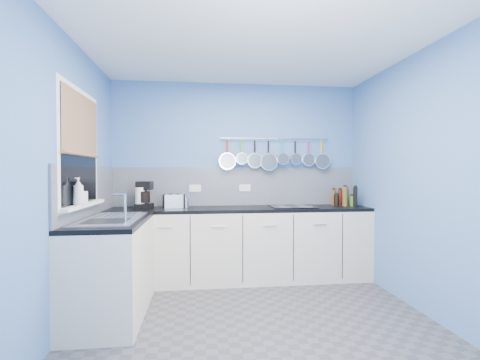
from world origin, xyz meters
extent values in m
cube|color=#47474C|center=(0.00, 0.00, -0.01)|extent=(3.20, 3.00, 0.02)
cube|color=white|center=(0.00, 0.00, 2.51)|extent=(3.20, 3.00, 0.02)
cube|color=#4D78B5|center=(0.00, 1.51, 1.25)|extent=(3.20, 0.02, 2.50)
cube|color=#4D78B5|center=(0.00, -1.51, 1.25)|extent=(3.20, 0.02, 2.50)
cube|color=#4D78B5|center=(-1.61, 0.00, 1.25)|extent=(0.02, 3.00, 2.50)
cube|color=#4D78B5|center=(1.61, 0.00, 1.25)|extent=(0.02, 3.00, 2.50)
cube|color=gray|center=(0.00, 1.49, 1.15)|extent=(3.20, 0.02, 0.50)
cube|color=gray|center=(-1.59, 0.60, 1.15)|extent=(0.02, 1.80, 0.50)
cube|color=beige|center=(0.00, 1.20, 0.43)|extent=(3.20, 0.60, 0.86)
cube|color=black|center=(0.00, 1.20, 0.88)|extent=(3.20, 0.60, 0.04)
cube|color=beige|center=(-1.30, 0.30, 0.43)|extent=(0.60, 1.20, 0.86)
cube|color=black|center=(-1.30, 0.30, 0.88)|extent=(0.60, 1.20, 0.04)
cube|color=white|center=(-1.58, 0.30, 1.55)|extent=(0.01, 1.00, 1.10)
cube|color=black|center=(-1.57, 0.30, 1.55)|extent=(0.01, 0.90, 1.00)
cube|color=#A07452|center=(-1.56, 0.30, 1.77)|extent=(0.01, 0.90, 0.55)
cube|color=white|center=(-1.55, 0.30, 1.04)|extent=(0.10, 0.98, 0.03)
cube|color=silver|center=(-1.30, 0.30, 0.90)|extent=(0.50, 0.95, 0.01)
cube|color=white|center=(-0.55, 1.48, 1.13)|extent=(0.15, 0.01, 0.09)
cube|color=white|center=(0.10, 1.48, 1.13)|extent=(0.15, 0.01, 0.09)
cylinder|color=silver|center=(0.50, 1.45, 1.78)|extent=(1.45, 0.02, 0.02)
imported|color=white|center=(-1.53, 0.12, 1.17)|extent=(0.11, 0.12, 0.24)
imported|color=white|center=(-1.53, 0.19, 1.14)|extent=(0.10, 0.10, 0.17)
cylinder|color=white|center=(-1.20, 1.19, 1.03)|extent=(0.12, 0.12, 0.26)
cube|color=silver|center=(-0.80, 1.28, 0.98)|extent=(0.28, 0.20, 0.16)
cylinder|color=silver|center=(-0.67, 1.29, 0.96)|extent=(0.08, 0.08, 0.12)
cube|color=black|center=(0.66, 1.18, 0.91)|extent=(0.54, 0.47, 0.01)
cylinder|color=#265919|center=(1.44, 1.33, 1.00)|extent=(0.06, 0.06, 0.20)
cylinder|color=#4C190C|center=(1.35, 1.32, 1.00)|extent=(0.05, 0.05, 0.21)
cylinder|color=brown|center=(1.26, 1.32, 1.00)|extent=(0.06, 0.06, 0.21)
cylinder|color=#3F721E|center=(1.46, 1.20, 0.97)|extent=(0.07, 0.07, 0.13)
cylinder|color=brown|center=(1.37, 1.21, 1.03)|extent=(0.06, 0.06, 0.25)
cylinder|color=black|center=(1.26, 1.24, 0.98)|extent=(0.06, 0.06, 0.15)
cylinder|color=black|center=(1.47, 1.14, 1.02)|extent=(0.05, 0.05, 0.25)
camera|label=1|loc=(-0.48, -2.93, 1.33)|focal=25.27mm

